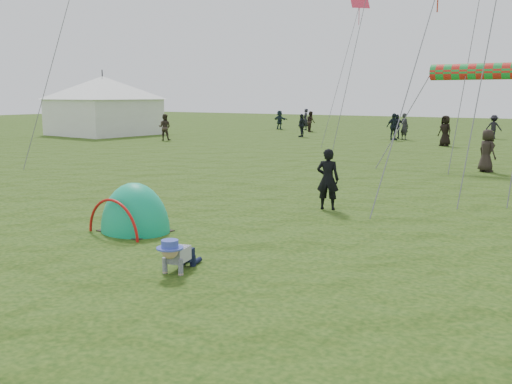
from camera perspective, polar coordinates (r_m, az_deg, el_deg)
The scene contains 17 objects.
ground at distance 10.16m, azimuth -8.62°, elevation -7.24°, with size 140.00×140.00×0.00m, color #14330C.
crawling_toddler at distance 9.69m, azimuth -7.93°, elevation -6.15°, with size 0.56×0.80×0.62m, color black, non-canonical shape.
popup_tent at distance 12.76m, azimuth -11.96°, elevation -3.84°, with size 1.65×1.36×2.14m, color #0BA37E.
standing_adult at distance 14.80m, azimuth 7.19°, elevation 1.28°, with size 0.58×0.38×1.59m, color black.
event_marquee at distance 44.13m, azimuth -15.01°, elevation 8.54°, with size 6.69×6.69×4.60m, color white, non-canonical shape.
crowd_person_2 at distance 40.41m, azimuth 4.60°, elevation 6.65°, with size 0.95×0.40×1.62m, color black.
crowd_person_6 at distance 48.60m, azimuth 4.97°, elevation 7.25°, with size 0.65×0.43×1.78m, color black.
crowd_person_7 at distance 37.78m, azimuth -9.12°, elevation 6.41°, with size 0.83×0.65×1.70m, color #392E26.
crowd_person_8 at distance 40.03m, azimuth 13.94°, elevation 6.38°, with size 0.96×0.40×1.64m, color black.
crowd_person_10 at distance 23.67m, azimuth 22.09°, elevation 3.85°, with size 0.80×0.52×1.64m, color black.
crowd_person_11 at distance 49.38m, azimuth 2.38°, elevation 7.22°, with size 1.50×0.48×1.62m, color #1D2C35.
crowd_person_12 at distance 39.01m, azimuth 14.62°, elevation 6.36°, with size 0.64×0.42×1.75m, color #27262B.
crowd_person_13 at distance 46.08m, azimuth 5.50°, elevation 7.03°, with size 0.80×0.63×1.65m, color black.
crowd_person_14 at distance 38.59m, azimuth 13.57°, elevation 6.37°, with size 1.03×0.43×1.75m, color black.
crowd_person_15 at distance 41.91m, azimuth 22.68°, elevation 6.03°, with size 1.03×0.59×1.60m, color black.
crowd_person_16 at distance 34.88m, azimuth 18.39°, elevation 5.83°, with size 0.86×0.56×1.77m, color black.
diamond_kite_6 at distance 37.20m, azimuth 10.31°, elevation 18.35°, with size 1.16×1.16×0.00m, color #ED314F.
Camera 1 is at (6.39, -7.33, 2.94)m, focal length 40.00 mm.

